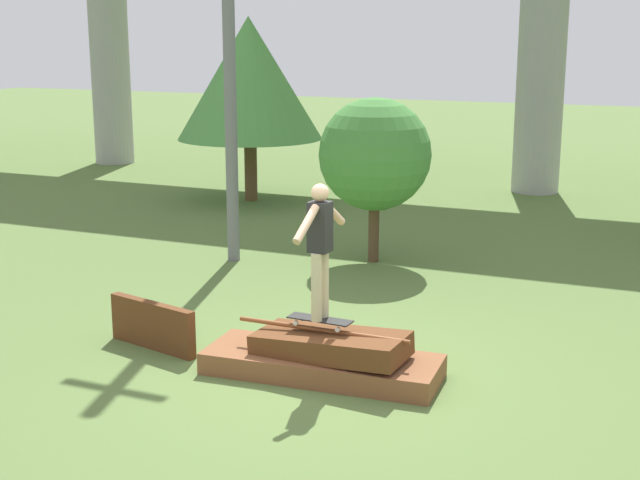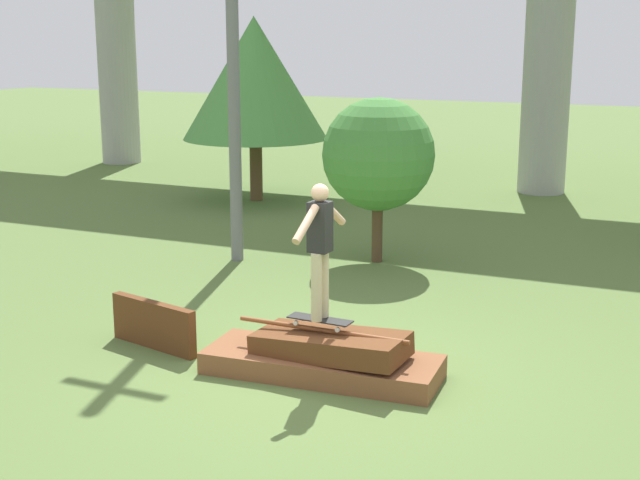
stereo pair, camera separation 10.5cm
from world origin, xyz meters
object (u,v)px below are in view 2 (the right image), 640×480
object	(u,v)px
tree_behind_left	(255,78)
tree_mid_back	(378,155)
skateboard	(320,320)
skater	(320,242)

from	to	relation	value
tree_behind_left	tree_mid_back	bearing A→B (deg)	-42.59
tree_behind_left	tree_mid_back	world-z (taller)	tree_behind_left
skateboard	tree_behind_left	distance (m)	10.84
tree_mid_back	tree_behind_left	bearing A→B (deg)	137.41
tree_behind_left	tree_mid_back	size ratio (longest dim) A/B	1.50
skater	skateboard	bearing A→B (deg)	-45.00
tree_behind_left	skater	bearing A→B (deg)	-57.97
skateboard	skater	distance (m)	0.88
skater	tree_behind_left	distance (m)	10.70
skater	tree_mid_back	size ratio (longest dim) A/B	0.56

